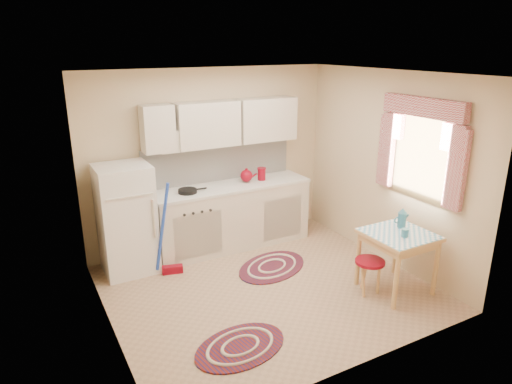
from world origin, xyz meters
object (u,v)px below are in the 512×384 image
fridge (126,219)px  table (396,262)px  stool (369,277)px  base_cabinets (232,217)px

fridge → table: 3.33m
stool → fridge: bearing=140.2°
fridge → table: (2.63, -2.01, -0.34)m
fridge → base_cabinets: 1.51m
base_cabinets → stool: bearing=-67.4°
table → stool: 0.37m
base_cabinets → table: 2.36m
fridge → table: size_ratio=1.94×
fridge → stool: 3.04m
fridge → base_cabinets: fridge is taller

